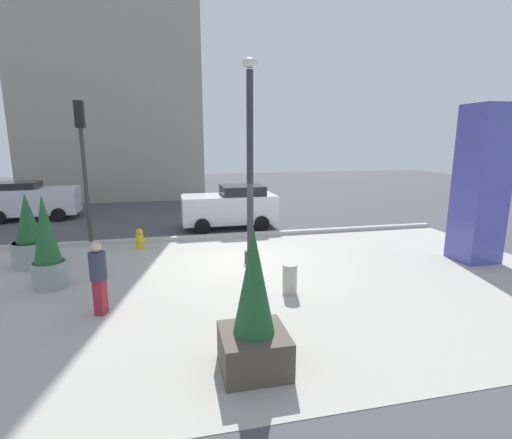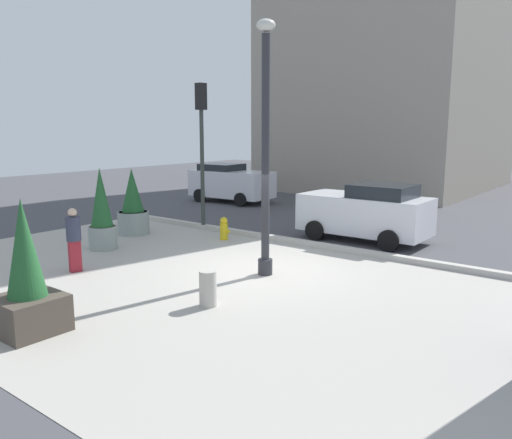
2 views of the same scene
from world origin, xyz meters
name	(u,v)px [view 2 (image 2 of 2)]	position (x,y,z in m)	size (l,w,h in m)	color
ground_plane	(340,244)	(0.00, 4.00, 0.00)	(60.00, 60.00, 0.00)	#47474C
plaza_pavement	(208,291)	(0.00, -2.00, 0.00)	(18.00, 10.00, 0.02)	#ADA89E
curb_strip	(325,246)	(0.00, 3.12, 0.08)	(18.00, 0.24, 0.16)	#B7B2A8
lamp_post	(266,156)	(0.24, -0.19, 2.94)	(0.44, 0.44, 6.05)	#2D2D33
potted_plant_near_right	(27,282)	(-0.85, -5.69, 0.94)	(1.09, 1.09, 2.42)	#4C4238
potted_plant_curbside	(102,213)	(-5.23, -1.01, 1.08)	(0.83, 0.83, 2.45)	gray
potted_plant_mid_plaza	(133,207)	(-6.30, 0.99, 0.93)	(1.06, 1.06, 2.25)	gray
fire_hydrant	(224,229)	(-3.23, 2.19, 0.37)	(0.36, 0.26, 0.75)	gold
concrete_bollard	(208,289)	(0.71, -2.74, 0.38)	(0.36, 0.36, 0.75)	#B2ADA3
traffic_light_far_side	(202,133)	(-5.02, 3.09, 3.41)	(0.28, 0.42, 5.09)	#333833
car_passing_lane	(366,212)	(0.42, 4.93, 0.93)	(4.08, 2.09, 1.85)	silver
car_curb_east	(231,183)	(-8.72, 8.86, 0.95)	(4.13, 2.18, 1.84)	silver
pedestrian_by_curb	(74,237)	(-3.69, -2.94, 0.90)	(0.45, 0.45, 1.63)	maroon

